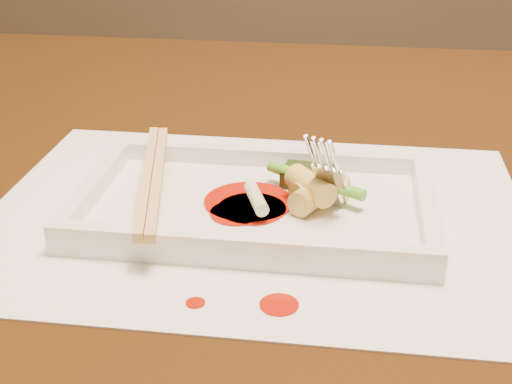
# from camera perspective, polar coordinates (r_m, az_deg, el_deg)

# --- Properties ---
(table) EXTENTS (1.40, 0.90, 0.75)m
(table) POSITION_cam_1_polar(r_m,az_deg,el_deg) (0.64, -0.08, -6.96)
(table) COLOR black
(table) RESTS_ON ground
(placemat) EXTENTS (0.40, 0.30, 0.00)m
(placemat) POSITION_cam_1_polar(r_m,az_deg,el_deg) (0.53, -0.00, -1.81)
(placemat) COLOR white
(placemat) RESTS_ON table
(sauce_splatter_a) EXTENTS (0.02, 0.02, 0.00)m
(sauce_splatter_a) POSITION_cam_1_polar(r_m,az_deg,el_deg) (0.43, 1.86, -9.00)
(sauce_splatter_a) COLOR #B01405
(sauce_splatter_a) RESTS_ON placemat
(sauce_splatter_b) EXTENTS (0.01, 0.01, 0.00)m
(sauce_splatter_b) POSITION_cam_1_polar(r_m,az_deg,el_deg) (0.43, -4.87, -8.83)
(sauce_splatter_b) COLOR #B01405
(sauce_splatter_b) RESTS_ON placemat
(plate_base) EXTENTS (0.26, 0.16, 0.01)m
(plate_base) POSITION_cam_1_polar(r_m,az_deg,el_deg) (0.53, 0.00, -1.36)
(plate_base) COLOR white
(plate_base) RESTS_ON placemat
(plate_rim_far) EXTENTS (0.26, 0.01, 0.01)m
(plate_rim_far) POSITION_cam_1_polar(r_m,az_deg,el_deg) (0.59, 0.99, 2.84)
(plate_rim_far) COLOR white
(plate_rim_far) RESTS_ON plate_base
(plate_rim_near) EXTENTS (0.26, 0.01, 0.01)m
(plate_rim_near) POSITION_cam_1_polar(r_m,az_deg,el_deg) (0.46, -1.27, -4.32)
(plate_rim_near) COLOR white
(plate_rim_near) RESTS_ON plate_base
(plate_rim_left) EXTENTS (0.01, 0.14, 0.01)m
(plate_rim_left) POSITION_cam_1_polar(r_m,az_deg,el_deg) (0.55, -12.80, 0.49)
(plate_rim_left) COLOR white
(plate_rim_left) RESTS_ON plate_base
(plate_rim_right) EXTENTS (0.01, 0.14, 0.01)m
(plate_rim_right) POSITION_cam_1_polar(r_m,az_deg,el_deg) (0.52, 13.54, -1.11)
(plate_rim_right) COLOR white
(plate_rim_right) RESTS_ON plate_base
(veg_piece) EXTENTS (0.04, 0.03, 0.01)m
(veg_piece) POSITION_cam_1_polar(r_m,az_deg,el_deg) (0.56, 4.13, 1.33)
(veg_piece) COLOR black
(veg_piece) RESTS_ON plate_base
(scallion_white) EXTENTS (0.02, 0.04, 0.01)m
(scallion_white) POSITION_cam_1_polar(r_m,az_deg,el_deg) (0.51, 0.01, -0.49)
(scallion_white) COLOR #EAEACC
(scallion_white) RESTS_ON plate_base
(scallion_green) EXTENTS (0.08, 0.05, 0.01)m
(scallion_green) POSITION_cam_1_polar(r_m,az_deg,el_deg) (0.54, 4.74, 0.94)
(scallion_green) COLOR #449E19
(scallion_green) RESTS_ON plate_base
(chopstick_a) EXTENTS (0.05, 0.19, 0.01)m
(chopstick_a) POSITION_cam_1_polar(r_m,az_deg,el_deg) (0.54, -8.70, 1.25)
(chopstick_a) COLOR #D9B56C
(chopstick_a) RESTS_ON plate_rim_near
(chopstick_b) EXTENTS (0.05, 0.19, 0.01)m
(chopstick_b) POSITION_cam_1_polar(r_m,az_deg,el_deg) (0.54, -7.87, 1.20)
(chopstick_b) COLOR #D9B56C
(chopstick_b) RESTS_ON plate_rim_near
(fork) EXTENTS (0.09, 0.10, 0.14)m
(fork) POSITION_cam_1_polar(r_m,az_deg,el_deg) (0.51, 8.12, 6.85)
(fork) COLOR silver
(fork) RESTS_ON plate_base
(sauce_blob_0) EXTENTS (0.05, 0.05, 0.00)m
(sauce_blob_0) POSITION_cam_1_polar(r_m,az_deg,el_deg) (0.52, -0.35, -1.34)
(sauce_blob_0) COLOR #B01405
(sauce_blob_0) RESTS_ON plate_base
(sauce_blob_1) EXTENTS (0.04, 0.04, 0.00)m
(sauce_blob_1) POSITION_cam_1_polar(r_m,az_deg,el_deg) (0.51, -1.56, -1.68)
(sauce_blob_1) COLOR #B01405
(sauce_blob_1) RESTS_ON plate_base
(sauce_blob_2) EXTENTS (0.07, 0.07, 0.00)m
(sauce_blob_2) POSITION_cam_1_polar(r_m,az_deg,el_deg) (0.53, -0.59, -0.77)
(sauce_blob_2) COLOR #B01405
(sauce_blob_2) RESTS_ON plate_base
(rice_cake_0) EXTENTS (0.04, 0.05, 0.02)m
(rice_cake_0) POSITION_cam_1_polar(r_m,az_deg,el_deg) (0.52, 4.89, -0.07)
(rice_cake_0) COLOR #F1DF70
(rice_cake_0) RESTS_ON plate_base
(rice_cake_1) EXTENTS (0.04, 0.04, 0.02)m
(rice_cake_1) POSITION_cam_1_polar(r_m,az_deg,el_deg) (0.53, 5.13, 0.23)
(rice_cake_1) COLOR #F1DF70
(rice_cake_1) RESTS_ON plate_base
(rice_cake_2) EXTENTS (0.04, 0.04, 0.02)m
(rice_cake_2) POSITION_cam_1_polar(r_m,az_deg,el_deg) (0.52, 4.37, 0.51)
(rice_cake_2) COLOR #F1DF70
(rice_cake_2) RESTS_ON plate_base
(rice_cake_3) EXTENTS (0.05, 0.03, 0.02)m
(rice_cake_3) POSITION_cam_1_polar(r_m,az_deg,el_deg) (0.54, 5.09, 0.54)
(rice_cake_3) COLOR #F1DF70
(rice_cake_3) RESTS_ON plate_base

